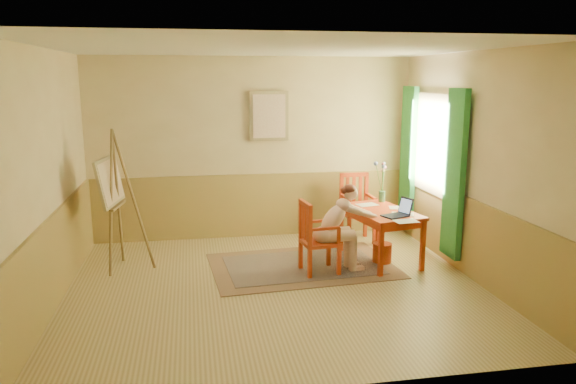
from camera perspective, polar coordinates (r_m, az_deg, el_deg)
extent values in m
cube|color=tan|center=(6.72, -1.29, -9.91)|extent=(5.00, 4.50, 0.02)
cube|color=white|center=(6.26, -1.42, 14.85)|extent=(5.00, 4.50, 0.02)
cube|color=tan|center=(8.55, -3.67, 4.54)|extent=(5.00, 0.02, 2.80)
cube|color=tan|center=(4.17, 3.41, -3.18)|extent=(5.00, 0.02, 2.80)
cube|color=tan|center=(6.46, -23.95, 1.18)|extent=(0.02, 4.50, 2.80)
cube|color=tan|center=(7.16, 18.94, 2.51)|extent=(0.02, 4.50, 2.80)
cube|color=tan|center=(8.68, -3.57, -1.38)|extent=(5.00, 0.04, 1.00)
cube|color=tan|center=(6.66, -23.05, -6.44)|extent=(0.04, 4.50, 1.00)
cube|color=tan|center=(7.33, 18.27, -4.45)|extent=(0.04, 4.50, 1.00)
cube|color=white|center=(8.09, 15.02, 4.82)|extent=(0.02, 1.00, 1.30)
cube|color=#978658|center=(8.08, 14.89, 4.82)|extent=(0.03, 1.12, 1.42)
cube|color=#338B36|center=(7.41, 16.93, 1.75)|extent=(0.08, 0.45, 2.20)
cube|color=#338B36|center=(8.81, 12.37, 3.52)|extent=(0.08, 0.45, 2.20)
cube|color=#978658|center=(8.49, -1.99, 7.89)|extent=(0.60, 0.04, 0.76)
cube|color=beige|center=(8.46, -1.96, 7.88)|extent=(0.50, 0.02, 0.66)
cube|color=#8C7251|center=(7.41, 1.50, -7.68)|extent=(2.51, 1.77, 0.01)
cube|color=black|center=(7.41, 1.50, -7.62)|extent=(2.08, 1.34, 0.01)
cube|color=#BF3E17|center=(7.53, 9.60, -2.01)|extent=(0.94, 1.32, 0.04)
cube|color=#BF3E17|center=(7.55, 9.58, -2.53)|extent=(0.83, 1.20, 0.10)
cube|color=#BF3E17|center=(7.02, 9.64, -6.09)|extent=(0.06, 0.06, 0.68)
cube|color=#BF3E17|center=(7.35, 13.83, -5.45)|extent=(0.06, 0.06, 0.68)
cube|color=#BF3E17|center=(7.94, 5.52, -3.87)|extent=(0.06, 0.06, 0.68)
cube|color=#BF3E17|center=(8.24, 9.40, -3.40)|extent=(0.06, 0.06, 0.68)
cube|color=#BF3E17|center=(7.06, 3.31, -5.26)|extent=(0.48, 0.47, 0.04)
cube|color=#BF3E17|center=(6.90, 2.28, -7.54)|extent=(0.05, 0.05, 0.39)
cube|color=#BF3E17|center=(7.03, 5.32, -7.21)|extent=(0.05, 0.05, 0.39)
cube|color=#BF3E17|center=(7.23, 1.32, -6.61)|extent=(0.05, 0.05, 0.39)
cube|color=#BF3E17|center=(7.36, 4.24, -6.32)|extent=(0.05, 0.05, 0.39)
cube|color=#BF3E17|center=(6.75, 2.31, -3.54)|extent=(0.05, 0.05, 0.53)
cube|color=#BF3E17|center=(7.09, 1.34, -2.78)|extent=(0.05, 0.05, 0.53)
cube|color=#BF3E17|center=(6.86, 1.83, -1.26)|extent=(0.09, 0.42, 0.06)
cube|color=#BF3E17|center=(6.84, 2.06, -3.46)|extent=(0.03, 0.05, 0.43)
cube|color=#BF3E17|center=(6.92, 1.81, -3.27)|extent=(0.03, 0.05, 0.43)
cube|color=#BF3E17|center=(7.01, 1.57, -3.07)|extent=(0.03, 0.05, 0.43)
cube|color=#BF3E17|center=(6.83, 3.87, -3.84)|extent=(0.39, 0.08, 0.03)
cube|color=#BF3E17|center=(6.92, 5.30, -4.55)|extent=(0.04, 0.04, 0.21)
cube|color=#BF3E17|center=(7.16, 2.83, -3.07)|extent=(0.39, 0.08, 0.03)
cube|color=#BF3E17|center=(7.25, 4.21, -3.76)|extent=(0.04, 0.04, 0.21)
cube|color=#BF3E17|center=(8.47, 7.26, -2.19)|extent=(0.47, 0.49, 0.05)
cube|color=#BF3E17|center=(8.66, 5.50, -3.42)|extent=(0.05, 0.05, 0.42)
cube|color=#BF3E17|center=(8.27, 6.36, -4.18)|extent=(0.05, 0.05, 0.42)
cube|color=#BF3E17|center=(8.79, 8.03, -3.27)|extent=(0.05, 0.05, 0.42)
cube|color=#BF3E17|center=(8.40, 8.99, -4.00)|extent=(0.05, 0.05, 0.42)
cube|color=#BF3E17|center=(8.54, 5.57, 0.09)|extent=(0.05, 0.05, 0.57)
cube|color=#BF3E17|center=(8.66, 8.14, 0.19)|extent=(0.05, 0.05, 0.57)
cube|color=#BF3E17|center=(8.55, 6.91, 1.81)|extent=(0.46, 0.06, 0.06)
cube|color=#BF3E17|center=(8.57, 6.20, 0.01)|extent=(0.05, 0.03, 0.47)
cube|color=#BF3E17|center=(8.60, 6.86, 0.04)|extent=(0.05, 0.03, 0.47)
cube|color=#BF3E17|center=(8.63, 7.52, 0.07)|extent=(0.05, 0.03, 0.47)
cube|color=#BF3E17|center=(8.35, 5.99, -0.59)|extent=(0.05, 0.43, 0.04)
cube|color=#BF3E17|center=(8.19, 6.39, -1.66)|extent=(0.04, 0.04, 0.23)
cube|color=#BF3E17|center=(8.48, 8.60, -0.47)|extent=(0.05, 0.43, 0.04)
cube|color=#BF3E17|center=(8.32, 9.05, -1.52)|extent=(0.04, 0.04, 0.23)
ellipsoid|color=beige|center=(7.03, 3.67, -4.48)|extent=(0.29, 0.35, 0.21)
cylinder|color=beige|center=(7.03, 5.37, -4.60)|extent=(0.42, 0.19, 0.14)
cylinder|color=beige|center=(7.17, 4.89, -4.25)|extent=(0.42, 0.19, 0.14)
cylinder|color=beige|center=(7.17, 6.77, -6.30)|extent=(0.12, 0.12, 0.46)
cylinder|color=beige|center=(7.31, 6.26, -5.93)|extent=(0.12, 0.12, 0.46)
cube|color=beige|center=(7.27, 7.15, -7.95)|extent=(0.20, 0.10, 0.07)
cube|color=beige|center=(7.41, 6.64, -7.54)|extent=(0.20, 0.10, 0.07)
ellipsoid|color=beige|center=(7.03, 4.74, -2.80)|extent=(0.47, 0.31, 0.48)
ellipsoid|color=beige|center=(7.03, 5.79, -1.34)|extent=(0.21, 0.29, 0.16)
sphere|color=beige|center=(7.04, 6.54, -0.11)|extent=(0.20, 0.20, 0.18)
ellipsoid|color=#512117|center=(7.02, 6.40, 0.30)|extent=(0.19, 0.20, 0.13)
sphere|color=#512117|center=(6.99, 5.86, 0.19)|extent=(0.11, 0.11, 0.10)
cylinder|color=beige|center=(6.96, 6.86, -1.93)|extent=(0.20, 0.08, 0.14)
cylinder|color=beige|center=(7.07, 8.31, -2.37)|extent=(0.28, 0.16, 0.16)
sphere|color=beige|center=(6.99, 7.53, -2.14)|extent=(0.09, 0.09, 0.08)
sphere|color=beige|center=(7.16, 9.06, -2.60)|extent=(0.07, 0.07, 0.07)
cylinder|color=beige|center=(7.20, 6.02, -1.45)|extent=(0.21, 0.12, 0.14)
cylinder|color=beige|center=(7.28, 7.55, -1.95)|extent=(0.27, 0.10, 0.16)
sphere|color=beige|center=(7.25, 6.61, -1.62)|extent=(0.09, 0.09, 0.08)
sphere|color=beige|center=(7.31, 8.48, -2.28)|extent=(0.07, 0.07, 0.07)
cube|color=#1E2338|center=(7.22, 11.07, -2.44)|extent=(0.38, 0.33, 0.02)
cube|color=#2D3342|center=(7.22, 11.07, -2.41)|extent=(0.32, 0.27, 0.00)
cube|color=#1E2338|center=(7.31, 12.16, -1.39)|extent=(0.15, 0.23, 0.21)
cube|color=#99BFF2|center=(7.31, 12.10, -1.43)|extent=(0.12, 0.19, 0.17)
cube|color=white|center=(7.00, 12.18, -2.98)|extent=(0.30, 0.23, 0.00)
cube|color=white|center=(7.70, 11.54, -1.61)|extent=(0.33, 0.27, 0.00)
cube|color=white|center=(7.80, 8.23, -1.31)|extent=(0.33, 0.26, 0.00)
cube|color=white|center=(7.35, 11.84, -2.26)|extent=(0.34, 0.30, 0.00)
cylinder|color=#3F724C|center=(8.02, 9.74, -0.46)|extent=(0.11, 0.11, 0.16)
cylinder|color=#3F7233|center=(8.00, 9.43, 1.45)|extent=(0.09, 0.11, 0.41)
sphere|color=#728CD8|center=(8.00, 9.11, 2.95)|extent=(0.07, 0.07, 0.06)
cylinder|color=#3F7233|center=(7.92, 9.80, 1.40)|extent=(0.04, 0.10, 0.43)
sphere|color=pink|center=(7.84, 9.85, 2.90)|extent=(0.05, 0.05, 0.04)
cylinder|color=#3F7233|center=(7.99, 9.79, 1.09)|extent=(0.02, 0.05, 0.32)
sphere|color=pink|center=(7.99, 9.83, 2.23)|extent=(0.06, 0.06, 0.05)
cylinder|color=#3F7233|center=(7.91, 9.83, 1.27)|extent=(0.05, 0.13, 0.40)
sphere|color=#728CD8|center=(7.81, 9.91, 2.63)|extent=(0.07, 0.07, 0.06)
cylinder|color=#3F7233|center=(8.02, 9.90, 1.25)|extent=(0.07, 0.10, 0.36)
sphere|color=pink|center=(8.05, 10.05, 2.56)|extent=(0.06, 0.06, 0.05)
cylinder|color=#3F7233|center=(8.00, 9.86, 1.25)|extent=(0.05, 0.06, 0.36)
sphere|color=pink|center=(8.00, 9.96, 2.56)|extent=(0.06, 0.06, 0.05)
cylinder|color=#3F7233|center=(8.02, 9.85, 1.45)|extent=(0.06, 0.11, 0.41)
sphere|color=#728CD8|center=(8.05, 9.95, 2.96)|extent=(0.06, 0.06, 0.05)
cylinder|color=#BE4419|center=(7.61, 9.76, -6.29)|extent=(0.29, 0.29, 0.28)
cylinder|color=olive|center=(7.30, -17.93, -1.07)|extent=(0.14, 0.33, 1.85)
cylinder|color=olive|center=(7.58, -17.28, -0.57)|extent=(0.04, 0.34, 1.85)
cylinder|color=olive|center=(7.37, -15.74, -0.82)|extent=(0.48, 0.11, 1.85)
cylinder|color=olive|center=(7.46, -17.74, -1.38)|extent=(0.11, 0.52, 0.03)
cube|color=olive|center=(7.44, -17.30, -1.38)|extent=(0.15, 0.56, 0.03)
cube|color=#978658|center=(7.40, -18.08, 1.07)|extent=(0.27, 0.83, 0.62)
cube|color=beige|center=(7.40, -17.93, 1.07)|extent=(0.22, 0.75, 0.53)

